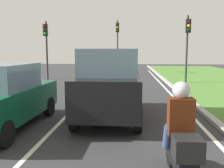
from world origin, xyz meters
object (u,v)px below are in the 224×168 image
car_suv_ahead (111,83)px  traffic_light_far_median (118,38)px  car_sedan_left_lane (3,97)px  traffic_light_near_right (188,38)px  traffic_light_overhead_left (46,40)px  motorcycle (180,153)px  rider_person (180,115)px

car_suv_ahead → traffic_light_far_median: size_ratio=0.87×
car_sedan_left_lane → traffic_light_near_right: 13.28m
car_sedan_left_lane → traffic_light_overhead_left: traffic_light_overhead_left is taller
car_sedan_left_lane → traffic_light_near_right: bearing=56.9°
motorcycle → rider_person: (-0.00, 0.05, 0.62)m
traffic_light_overhead_left → motorcycle: bearing=-64.5°
traffic_light_far_median → motorcycle: bearing=-84.4°
motorcycle → traffic_light_near_right: (3.06, 13.63, 2.53)m
rider_person → traffic_light_far_median: traffic_light_far_median is taller
traffic_light_overhead_left → traffic_light_far_median: size_ratio=0.86×
car_sedan_left_lane → traffic_light_near_right: size_ratio=0.95×
traffic_light_near_right → motorcycle: bearing=-102.6°
traffic_light_near_right → traffic_light_overhead_left: size_ratio=1.03×
rider_person → traffic_light_far_median: (-2.05, 21.04, 2.31)m
rider_person → motorcycle: bearing=-89.1°
car_sedan_left_lane → traffic_light_far_median: (2.39, 18.20, 2.58)m
traffic_light_far_median → rider_person: bearing=-84.4°
motorcycle → rider_person: 0.62m
car_suv_ahead → traffic_light_far_median: traffic_light_far_median is taller
rider_person → traffic_light_near_right: (3.06, 13.58, 1.91)m
traffic_light_near_right → car_sedan_left_lane: bearing=-124.9°
traffic_light_far_median → car_sedan_left_lane: bearing=-97.5°
car_suv_ahead → car_sedan_left_lane: (-3.00, -1.36, -0.25)m
car_sedan_left_lane → traffic_light_overhead_left: size_ratio=0.97×
car_sedan_left_lane → traffic_light_near_right: traffic_light_near_right is taller
rider_person → traffic_light_near_right: bearing=76.4°
rider_person → car_suv_ahead: bearing=108.2°
car_sedan_left_lane → motorcycle: bearing=-31.2°
traffic_light_near_right → traffic_light_far_median: (-5.11, 7.46, 0.40)m
car_suv_ahead → rider_person: 4.45m
car_suv_ahead → car_sedan_left_lane: car_suv_ahead is taller
car_suv_ahead → rider_person: bearing=-70.6°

